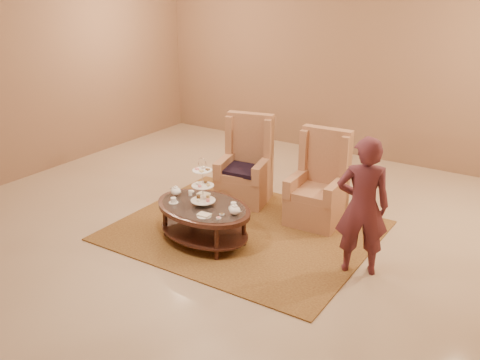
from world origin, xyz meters
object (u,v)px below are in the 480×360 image
Objects in this scene: armchair_left at (246,173)px; person at (362,207)px; armchair_right at (319,192)px; tea_table at (203,212)px.

person is at bearing -39.18° from armchair_left.
armchair_left is 1.01× the size of armchair_right.
person is at bearing -48.65° from armchair_right.
armchair_left reaches higher than armchair_right.
tea_table is 1.38m from armchair_left.
person is (1.82, 0.36, 0.38)m from tea_table.
armchair_left is (-0.26, 1.36, 0.03)m from tea_table.
armchair_right is 1.36m from person.
person is at bearing 20.15° from tea_table.
armchair_left is at bearing 110.08° from tea_table.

